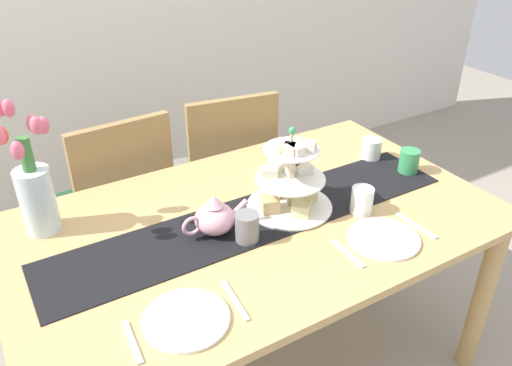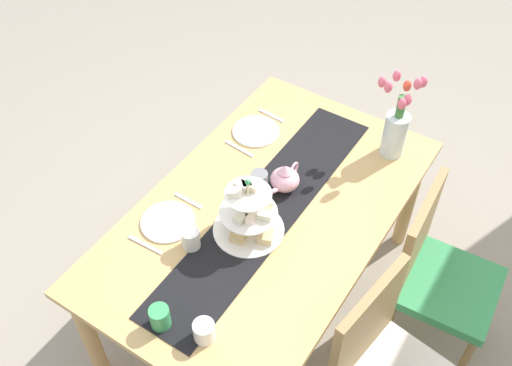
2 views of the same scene
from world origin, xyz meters
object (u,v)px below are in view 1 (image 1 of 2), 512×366
Objects in this scene: tulip_vase at (34,187)px; knife_left at (235,300)px; dining_table at (256,241)px; chair_right at (226,169)px; mug_grey at (247,227)px; fork_right at (348,254)px; mug_white_text at (362,201)px; teapot at (214,217)px; tiered_cake_stand at (289,184)px; chair_left at (120,199)px; dinner_plate_left at (186,319)px; mug_orange at (409,161)px; fork_left at (132,342)px; knife_right at (416,226)px; dinner_plate_right at (383,239)px; cream_jug at (371,149)px.

tulip_vase is 0.74m from knife_left.
dining_table is at bearing 50.91° from knife_left.
chair_right reaches higher than mug_grey.
mug_grey is at bearing -133.71° from dining_table.
tulip_vase is at bearing 141.56° from fork_right.
teapot is at bearing 162.74° from mug_white_text.
tiered_cake_stand reaches higher than chair_right.
chair_left is 1.06m from dinner_plate_left.
tiered_cake_stand reaches higher than fork_right.
mug_orange is (0.35, 0.13, 0.00)m from mug_white_text.
dinner_plate_left is 1.53× the size of fork_left.
mug_white_text reaches higher than fork_left.
mug_orange is at bearing 19.84° from mug_white_text.
tiered_cake_stand reaches higher than knife_right.
fork_right is at bearing 0.00° from fork_left.
fork_right is at bearing -43.86° from mug_grey.
chair_right is 1.05m from dinner_plate_right.
dining_table is 0.63m from fork_left.
knife_left is (0.15, 0.00, -0.00)m from dinner_plate_left.
chair_left is at bearing 118.46° from dinner_plate_right.
tulip_vase is 0.68m from mug_grey.
knife_left is at bearing -89.03° from chair_left.
knife_left is 1.79× the size of mug_orange.
fork_left is (-0.54, -0.31, 0.10)m from dining_table.
chair_right is at bearing 0.07° from chair_left.
teapot reaches higher than cream_jug.
knife_right is at bearing -57.57° from mug_white_text.
fork_left is at bearing 180.00° from knife_right.
tulip_vase is (-0.63, 0.30, 0.26)m from dining_table.
teapot is at bearing 72.60° from knife_left.
chair_right reaches higher than mug_orange.
chair_left reaches higher than mug_orange.
dinner_plate_right is (-0.35, -0.45, -0.04)m from cream_jug.
chair_left is 0.78m from teapot.
tiered_cake_stand is 3.20× the size of mug_orange.
chair_right is 0.88m from teapot.
tulip_vase reaches higher than mug_white_text.
tulip_vase is 0.64m from fork_left.
teapot is 2.51× the size of mug_grey.
mug_grey is 0.42m from mug_white_text.
fork_right is at bearing -46.24° from teapot.
knife_right is at bearing -23.00° from mug_grey.
knife_right is (0.17, -1.03, 0.22)m from chair_right.
dining_table is at bearing 38.03° from dinner_plate_left.
fork_right is (0.14, -0.31, 0.10)m from dining_table.
tiered_cake_stand reaches higher than teapot.
tiered_cake_stand reaches higher than mug_white_text.
teapot is at bearing 178.25° from mug_orange.
mug_orange is at bearing 4.86° from mug_grey.
dinner_plate_right is 0.15m from fork_right.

